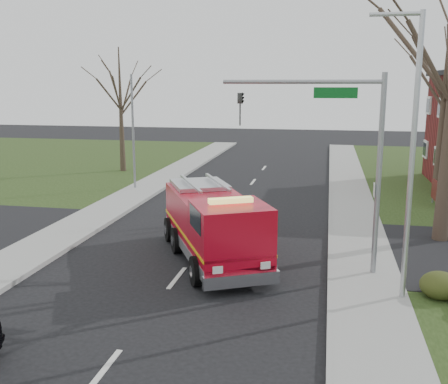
# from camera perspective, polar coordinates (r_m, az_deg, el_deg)

# --- Properties ---
(ground) EXTENTS (120.00, 120.00, 0.00)m
(ground) POSITION_cam_1_polar(r_m,az_deg,el_deg) (17.98, -5.14, -9.32)
(ground) COLOR black
(ground) RESTS_ON ground
(sidewalk_right) EXTENTS (2.40, 80.00, 0.15)m
(sidewalk_right) POSITION_cam_1_polar(r_m,az_deg,el_deg) (17.35, 15.25, -10.25)
(sidewalk_right) COLOR #9A9A95
(sidewalk_right) RESTS_ON ground
(sidewalk_left) EXTENTS (2.40, 80.00, 0.15)m
(sidewalk_left) POSITION_cam_1_polar(r_m,az_deg,el_deg) (20.51, -22.14, -7.26)
(sidewalk_left) COLOR #9A9A95
(sidewalk_left) RESTS_ON ground
(health_center_sign) EXTENTS (0.12, 2.00, 1.40)m
(health_center_sign) POSITION_cam_1_polar(r_m,az_deg,el_deg) (29.66, 22.10, 0.03)
(health_center_sign) COLOR #541713
(health_center_sign) RESTS_ON ground
(bare_tree_far) EXTENTS (5.25, 5.25, 10.50)m
(bare_tree_far) POSITION_cam_1_polar(r_m,az_deg,el_deg) (31.68, 22.96, 10.89)
(bare_tree_far) COLOR #32261D
(bare_tree_far) RESTS_ON ground
(bare_tree_left) EXTENTS (4.50, 4.50, 9.00)m
(bare_tree_left) POSITION_cam_1_polar(r_m,az_deg,el_deg) (39.02, -11.22, 10.20)
(bare_tree_left) COLOR #32261D
(bare_tree_left) RESTS_ON ground
(traffic_signal_mast) EXTENTS (5.29, 0.18, 6.80)m
(traffic_signal_mast) POSITION_cam_1_polar(r_m,az_deg,el_deg) (17.67, 12.53, 5.81)
(traffic_signal_mast) COLOR gray
(traffic_signal_mast) RESTS_ON ground
(streetlight_pole) EXTENTS (1.48, 0.16, 8.40)m
(streetlight_pole) POSITION_cam_1_polar(r_m,az_deg,el_deg) (15.86, 19.63, 4.20)
(streetlight_pole) COLOR #B7BABF
(streetlight_pole) RESTS_ON ground
(utility_pole_far) EXTENTS (0.14, 0.14, 7.00)m
(utility_pole_far) POSITION_cam_1_polar(r_m,az_deg,el_deg) (32.38, -9.86, 6.33)
(utility_pole_far) COLOR gray
(utility_pole_far) RESTS_ON ground
(fire_engine) EXTENTS (5.30, 7.36, 2.84)m
(fire_engine) POSITION_cam_1_polar(r_m,az_deg,el_deg) (19.29, -1.12, -3.79)
(fire_engine) COLOR #B1081B
(fire_engine) RESTS_ON ground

